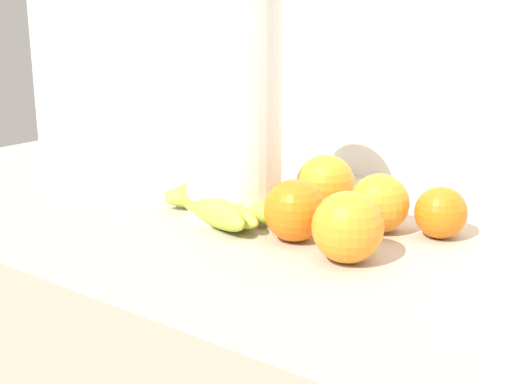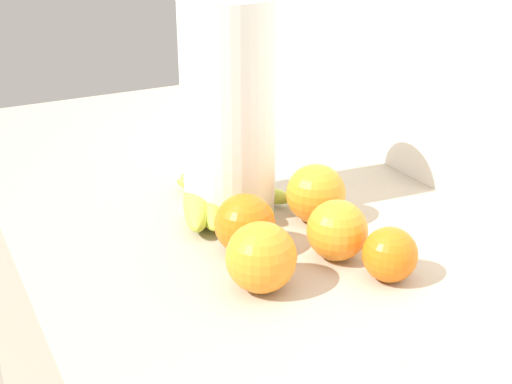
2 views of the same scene
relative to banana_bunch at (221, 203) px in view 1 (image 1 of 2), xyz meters
name	(u,v)px [view 1 (image 1 of 2)]	position (x,y,z in m)	size (l,w,h in m)	color
wall_back	(505,326)	(0.29, 0.35, -0.24)	(2.31, 0.06, 1.30)	silver
banana_bunch	(221,203)	(0.00, 0.00, 0.00)	(0.21, 0.20, 0.04)	#ACC93F
orange_far_right	(294,211)	(0.14, -0.02, 0.02)	(0.08, 0.08, 0.08)	orange
orange_front	(441,213)	(0.27, 0.10, 0.01)	(0.07, 0.07, 0.07)	orange
orange_back_right	(379,203)	(0.20, 0.07, 0.02)	(0.08, 0.08, 0.08)	orange
orange_back_left	(325,184)	(0.10, 0.10, 0.02)	(0.08, 0.08, 0.08)	orange
orange_center	(348,227)	(0.22, -0.05, 0.02)	(0.08, 0.08, 0.08)	orange
paper_towel_roll	(234,108)	(0.01, 0.02, 0.13)	(0.13, 0.13, 0.33)	white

